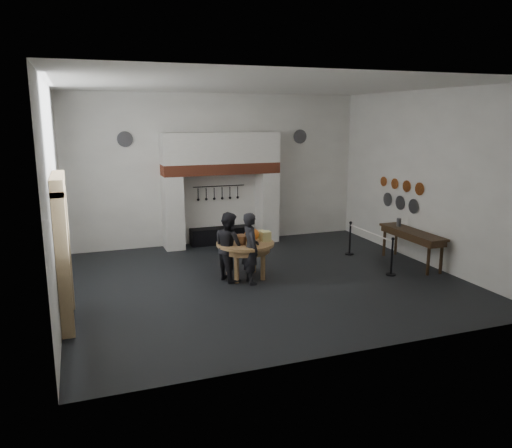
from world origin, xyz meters
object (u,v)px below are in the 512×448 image
object	(u,v)px
visitor_near	(251,248)
visitor_far	(229,246)
work_table	(245,244)
barrier_post_near	(392,257)
iron_range	(221,235)
side_table	(412,232)
barrier_post_far	(350,239)

from	to	relation	value
visitor_near	visitor_far	world-z (taller)	visitor_near
work_table	barrier_post_near	world-z (taller)	barrier_post_near
iron_range	visitor_near	bearing A→B (deg)	-95.62
visitor_near	visitor_far	size ratio (longest dim) A/B	1.02
iron_range	side_table	distance (m)	5.63
iron_range	side_table	xyz separation A→B (m)	(4.10, -3.81, 0.62)
side_table	barrier_post_near	world-z (taller)	same
barrier_post_near	side_table	bearing A→B (deg)	31.26
work_table	side_table	world-z (taller)	side_table
visitor_near	barrier_post_far	distance (m)	3.73
side_table	barrier_post_far	bearing A→B (deg)	126.98
work_table	barrier_post_far	xyz separation A→B (m)	(3.42, 0.94, -0.39)
work_table	barrier_post_far	size ratio (longest dim) A/B	1.54
iron_range	work_table	bearing A→B (deg)	-96.06
iron_range	barrier_post_far	xyz separation A→B (m)	(3.07, -2.44, 0.20)
iron_range	barrier_post_far	distance (m)	3.92
visitor_far	work_table	bearing A→B (deg)	-100.00
visitor_far	barrier_post_far	world-z (taller)	visitor_far
iron_range	barrier_post_near	size ratio (longest dim) A/B	2.11
side_table	barrier_post_far	distance (m)	1.77
side_table	barrier_post_near	bearing A→B (deg)	-148.74
work_table	iron_range	bearing A→B (deg)	83.94
visitor_near	iron_range	bearing A→B (deg)	-4.66
visitor_near	side_table	world-z (taller)	visitor_near
visitor_far	side_table	bearing A→B (deg)	-109.47
iron_range	work_table	distance (m)	3.44
barrier_post_far	visitor_near	bearing A→B (deg)	-158.24
barrier_post_near	barrier_post_far	distance (m)	2.00
iron_range	side_table	world-z (taller)	side_table
work_table	barrier_post_far	distance (m)	3.57
work_table	side_table	distance (m)	4.48
barrier_post_near	visitor_far	bearing A→B (deg)	165.03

